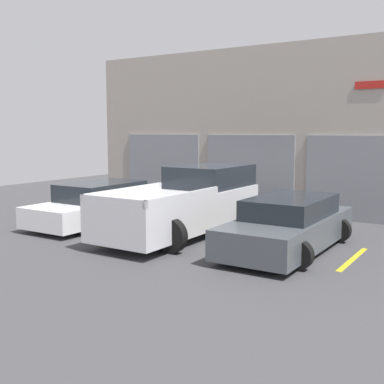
% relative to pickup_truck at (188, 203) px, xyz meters
% --- Properties ---
extents(ground_plane, '(28.00, 28.00, 0.00)m').
position_rel_pickup_truck_xyz_m(ground_plane, '(0.00, 1.17, -0.83)').
color(ground_plane, '#3D3D3F').
extents(shophouse_building, '(13.28, 0.68, 5.54)m').
position_rel_pickup_truck_xyz_m(shophouse_building, '(-0.01, 4.46, 1.87)').
color(shophouse_building, '#9E9389').
rests_on(shophouse_building, ground).
extents(pickup_truck, '(2.44, 5.43, 1.76)m').
position_rel_pickup_truck_xyz_m(pickup_truck, '(0.00, 0.00, 0.00)').
color(pickup_truck, silver).
rests_on(pickup_truck, ground).
extents(sedan_white, '(2.18, 4.46, 1.23)m').
position_rel_pickup_truck_xyz_m(sedan_white, '(-2.95, -0.26, -0.26)').
color(sedan_white, white).
rests_on(sedan_white, ground).
extents(sedan_side, '(2.12, 4.55, 1.23)m').
position_rel_pickup_truck_xyz_m(sedan_side, '(2.95, -0.26, -0.25)').
color(sedan_side, '#474C51').
rests_on(sedan_side, ground).
extents(parking_stripe_far_left, '(0.12, 2.20, 0.01)m').
position_rel_pickup_truck_xyz_m(parking_stripe_far_left, '(-4.43, -0.29, -0.83)').
color(parking_stripe_far_left, gold).
rests_on(parking_stripe_far_left, ground).
extents(parking_stripe_left, '(0.12, 2.20, 0.01)m').
position_rel_pickup_truck_xyz_m(parking_stripe_left, '(-1.48, -0.29, -0.83)').
color(parking_stripe_left, gold).
rests_on(parking_stripe_left, ground).
extents(parking_stripe_centre, '(0.12, 2.20, 0.01)m').
position_rel_pickup_truck_xyz_m(parking_stripe_centre, '(1.48, -0.29, -0.83)').
color(parking_stripe_centre, gold).
rests_on(parking_stripe_centre, ground).
extents(parking_stripe_right, '(0.12, 2.20, 0.01)m').
position_rel_pickup_truck_xyz_m(parking_stripe_right, '(4.43, -0.29, -0.83)').
color(parking_stripe_right, gold).
rests_on(parking_stripe_right, ground).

